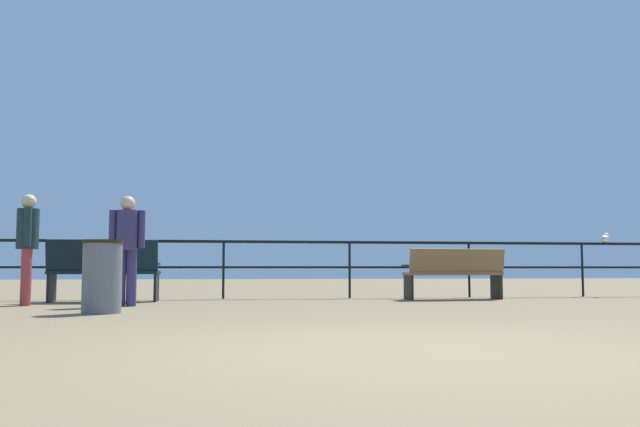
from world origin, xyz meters
name	(u,v)px	position (x,y,z in m)	size (l,w,h in m)	color
ground_plane	(407,351)	(0.00, 0.00, 0.00)	(60.00, 60.00, 0.00)	#806D4D
pier_railing	(287,255)	(0.00, 7.83, 0.78)	(25.16, 0.05, 1.04)	black
bench_near_left	(104,268)	(-3.05, 6.95, 0.55)	(1.74, 0.73, 1.00)	black
bench_near_right	(455,271)	(2.83, 6.97, 0.50)	(1.75, 0.70, 0.88)	brown
person_by_bench	(27,241)	(-4.00, 6.08, 0.93)	(0.31, 0.51, 1.63)	#A5373B
person_at_railing	(127,243)	(-2.53, 5.66, 0.91)	(0.51, 0.30, 1.58)	navy
seagull_on_rail	(605,238)	(6.22, 7.85, 1.13)	(0.31, 0.34, 0.19)	white
trash_bin	(102,276)	(-2.61, 4.14, 0.44)	(0.49, 0.49, 0.88)	slate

